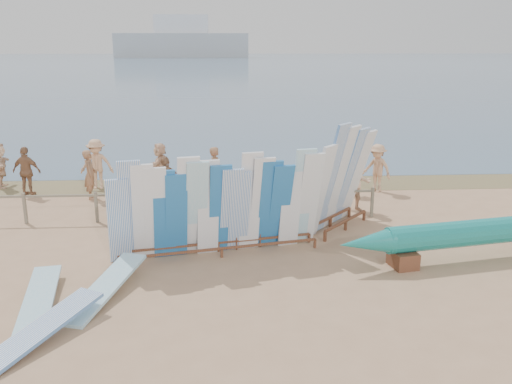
{
  "coord_description": "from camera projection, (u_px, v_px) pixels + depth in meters",
  "views": [
    {
      "loc": [
        1.66,
        -12.03,
        4.99
      ],
      "look_at": [
        2.53,
        2.31,
        1.01
      ],
      "focal_mm": 38.0,
      "sensor_mm": 36.0,
      "label": 1
    }
  ],
  "objects": [
    {
      "name": "beachgoer_11",
      "position": [
        0.0,
        165.0,
        19.12
      ],
      "size": [
        0.85,
        1.57,
        1.61
      ],
      "primitive_type": "imported",
      "rotation": [
        0.0,
        0.0,
        1.83
      ],
      "color": "beige",
      "rests_on": "ground"
    },
    {
      "name": "stroller",
      "position": [
        253.0,
        195.0,
        16.66
      ],
      "size": [
        0.65,
        0.88,
        1.12
      ],
      "rotation": [
        0.0,
        0.0,
        0.11
      ],
      "color": "#B42213",
      "rests_on": "ground"
    },
    {
      "name": "beachgoer_5",
      "position": [
        160.0,
        165.0,
        19.24
      ],
      "size": [
        0.8,
        1.54,
        1.58
      ],
      "primitive_type": "imported",
      "rotation": [
        0.0,
        0.0,
        4.48
      ],
      "color": "beige",
      "rests_on": "ground"
    },
    {
      "name": "ocean",
      "position": [
        216.0,
        63.0,
        135.96
      ],
      "size": [
        320.0,
        240.0,
        0.02
      ],
      "primitive_type": "cube",
      "color": "#46607D",
      "rests_on": "ground"
    },
    {
      "name": "ground",
      "position": [
        155.0,
        261.0,
        12.81
      ],
      "size": [
        160.0,
        160.0,
        0.0
      ],
      "primitive_type": "plane",
      "color": "tan",
      "rests_on": "ground"
    },
    {
      "name": "beachgoer_extra_0",
      "position": [
        377.0,
        168.0,
        18.58
      ],
      "size": [
        1.04,
        1.1,
        1.66
      ],
      "primitive_type": "imported",
      "rotation": [
        0.0,
        0.0,
        5.44
      ],
      "color": "tan",
      "rests_on": "ground"
    },
    {
      "name": "fence",
      "position": [
        167.0,
        200.0,
        15.53
      ],
      "size": [
        12.08,
        0.08,
        0.9
      ],
      "color": "gray",
      "rests_on": "ground"
    },
    {
      "name": "beachgoer_extra_1",
      "position": [
        27.0,
        171.0,
        18.07
      ],
      "size": [
        1.04,
        0.61,
        1.67
      ],
      "primitive_type": "imported",
      "rotation": [
        0.0,
        0.0,
        2.94
      ],
      "color": "#8C6042",
      "rests_on": "ground"
    },
    {
      "name": "vendor_table",
      "position": [
        246.0,
        234.0,
        13.66
      ],
      "size": [
        0.86,
        0.7,
        1.0
      ],
      "rotation": [
        0.0,
        0.0,
        0.26
      ],
      "color": "brown",
      "rests_on": "ground"
    },
    {
      "name": "beachgoer_4",
      "position": [
        167.0,
        184.0,
        16.33
      ],
      "size": [
        1.05,
        0.99,
        1.72
      ],
      "primitive_type": "imported",
      "rotation": [
        0.0,
        0.0,
        3.85
      ],
      "color": "#8C6042",
      "rests_on": "ground"
    },
    {
      "name": "side_surfboard_rack",
      "position": [
        340.0,
        181.0,
        14.69
      ],
      "size": [
        2.29,
        2.46,
        3.02
      ],
      "rotation": [
        0.0,
        0.0,
        0.85
      ],
      "color": "brown",
      "rests_on": "ground"
    },
    {
      "name": "wet_sand_strip",
      "position": [
        179.0,
        184.0,
        19.74
      ],
      "size": [
        40.0,
        2.6,
        0.01
      ],
      "primitive_type": "cube",
      "color": "olive",
      "rests_on": "ground"
    },
    {
      "name": "distant_ship",
      "position": [
        182.0,
        42.0,
        183.87
      ],
      "size": [
        45.0,
        8.0,
        14.0
      ],
      "color": "#999EA3",
      "rests_on": "ocean"
    },
    {
      "name": "beachgoer_8",
      "position": [
        356.0,
        183.0,
        16.36
      ],
      "size": [
        0.92,
        0.54,
        1.78
      ],
      "primitive_type": "imported",
      "rotation": [
        0.0,
        0.0,
        6.13
      ],
      "color": "beige",
      "rests_on": "ground"
    },
    {
      "name": "beachgoer_9",
      "position": [
        342.0,
        170.0,
        18.37
      ],
      "size": [
        1.11,
        0.79,
        1.59
      ],
      "primitive_type": "imported",
      "rotation": [
        0.0,
        0.0,
        2.75
      ],
      "color": "tan",
      "rests_on": "ground"
    },
    {
      "name": "flat_board_a",
      "position": [
        40.0,
        305.0,
        10.66
      ],
      "size": [
        1.0,
        2.75,
        0.26
      ],
      "primitive_type": "cube",
      "rotation": [
        0.07,
        0.0,
        0.17
      ],
      "color": "#8CCAE1",
      "rests_on": "ground"
    },
    {
      "name": "beach_chair_left",
      "position": [
        187.0,
        200.0,
        16.74
      ],
      "size": [
        0.85,
        0.85,
        0.95
      ],
      "rotation": [
        0.0,
        0.0,
        -0.61
      ],
      "color": "#B42213",
      "rests_on": "ground"
    },
    {
      "name": "outrigger_canoe",
      "position": [
        477.0,
        234.0,
        12.75
      ],
      "size": [
        6.96,
        1.87,
        0.99
      ],
      "rotation": [
        0.0,
        0.0,
        0.19
      ],
      "color": "brown",
      "rests_on": "ground"
    },
    {
      "name": "main_surfboard_rack",
      "position": [
        220.0,
        209.0,
        12.89
      ],
      "size": [
        5.14,
        1.71,
        2.57
      ],
      "rotation": [
        0.0,
        0.0,
        0.21
      ],
      "color": "brown",
      "rests_on": "ground"
    },
    {
      "name": "beachgoer_3",
      "position": [
        97.0,
        164.0,
        18.94
      ],
      "size": [
        1.14,
        0.48,
        1.76
      ],
      "primitive_type": "imported",
      "rotation": [
        0.0,
        0.0,
        0.01
      ],
      "color": "tan",
      "rests_on": "ground"
    },
    {
      "name": "beachgoer_1",
      "position": [
        90.0,
        175.0,
        17.71
      ],
      "size": [
        0.44,
        0.65,
        1.64
      ],
      "primitive_type": "imported",
      "rotation": [
        0.0,
        0.0,
        1.77
      ],
      "color": "#8C6042",
      "rests_on": "ground"
    },
    {
      "name": "beachgoer_7",
      "position": [
        216.0,
        172.0,
        17.88
      ],
      "size": [
        0.38,
        0.64,
        1.7
      ],
      "primitive_type": "imported",
      "rotation": [
        0.0,
        0.0,
        1.64
      ],
      "color": "#8C6042",
      "rests_on": "ground"
    },
    {
      "name": "flat_board_b",
      "position": [
        106.0,
        296.0,
        11.05
      ],
      "size": [
        1.36,
        2.73,
        0.4
      ],
      "primitive_type": "cube",
      "rotation": [
        0.12,
        0.0,
        -0.31
      ],
      "color": "#8CCAE1",
      "rests_on": "ground"
    },
    {
      "name": "beach_chair_right",
      "position": [
        236.0,
        201.0,
        16.8
      ],
      "size": [
        0.7,
        0.71,
        0.79
      ],
      "rotation": [
        0.0,
        0.0,
        0.62
      ],
      "color": "#B42213",
      "rests_on": "ground"
    },
    {
      "name": "flat_board_e",
      "position": [
        39.0,
        342.0,
        9.35
      ],
      "size": [
        1.83,
        2.61,
        0.4
      ],
      "primitive_type": "cube",
      "rotation": [
        0.12,
        0.0,
        -0.52
      ],
      "color": "white",
      "rests_on": "ground"
    }
  ]
}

